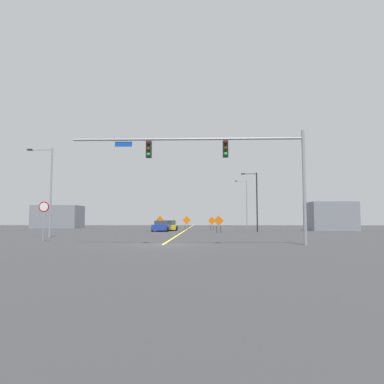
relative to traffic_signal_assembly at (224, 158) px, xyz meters
name	(u,v)px	position (x,y,z in m)	size (l,w,h in m)	color
ground	(163,245)	(-3.83, 0.01, -5.42)	(136.00, 136.00, 0.00)	#2D2D30
road_centre_stripe	(189,228)	(-3.83, 37.79, -5.41)	(0.16, 75.55, 0.01)	yellow
traffic_signal_assembly	(224,158)	(0.00, 0.00, 0.00)	(14.66, 0.44, 7.15)	gray
stop_sign	(44,213)	(-12.83, 3.04, -3.41)	(0.76, 0.07, 2.85)	gray
street_lamp_mid_right	(256,199)	(5.24, 21.45, -1.29)	(2.01, 0.24, 7.40)	black
street_lamp_mid_left	(246,202)	(6.21, 38.96, -0.74)	(2.14, 0.24, 8.45)	gray
street_lamp_far_right	(49,187)	(-14.90, 8.21, -1.01)	(2.31, 0.24, 7.89)	gray
construction_sign_median_near	(187,221)	(-3.82, 30.60, -4.09)	(1.28, 0.21, 2.08)	orange
construction_sign_left_lane	(219,222)	(0.50, 19.06, -4.12)	(1.20, 0.33, 2.03)	orange
construction_sign_right_lane	(160,221)	(-7.82, 30.08, -4.07)	(1.27, 0.33, 2.10)	orange
construction_sign_median_far	(212,222)	(-0.08, 27.80, -4.18)	(1.14, 0.23, 1.94)	orange
car_yellow_far	(170,226)	(-6.04, 26.81, -4.75)	(2.28, 4.20, 1.41)	gold
car_blue_passing	(162,226)	(-6.70, 23.61, -4.75)	(2.36, 4.54, 1.39)	#1E389E
roadside_building_east	(330,216)	(16.53, 27.35, -3.44)	(6.11, 5.05, 3.95)	gray
roadside_building_west	(58,217)	(-27.07, 38.57, -3.43)	(7.89, 5.03, 3.97)	gray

